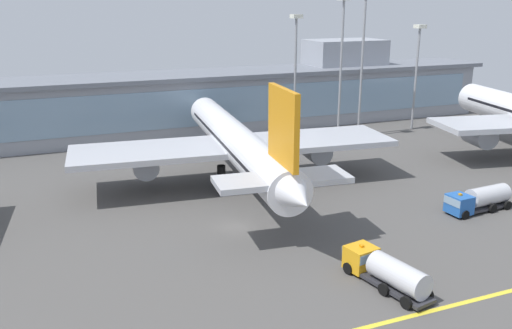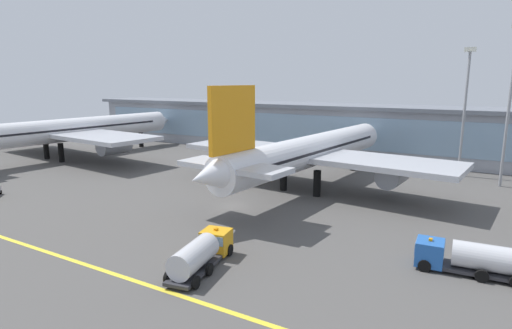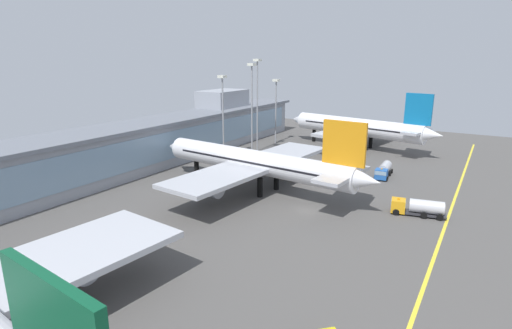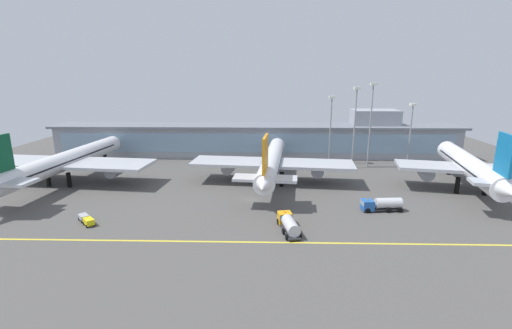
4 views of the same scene
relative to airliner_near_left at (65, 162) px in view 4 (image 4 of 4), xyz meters
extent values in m
plane|color=#514F4C|center=(50.70, -12.00, -6.01)|extent=(197.95, 197.95, 0.00)
cube|color=yellow|center=(50.70, -34.00, -6.00)|extent=(158.36, 0.50, 0.01)
cube|color=#9399A3|center=(50.70, 34.72, -0.73)|extent=(141.39, 12.00, 10.55)
cube|color=#84A3BC|center=(50.70, 28.67, -0.21)|extent=(135.74, 0.20, 6.75)
cube|color=slate|center=(50.70, 34.72, 4.94)|extent=(144.39, 14.00, 0.80)
cube|color=#9399A3|center=(93.12, 36.72, 7.54)|extent=(16.00, 10.00, 6.00)
cylinder|color=black|center=(-3.29, -3.11, -4.04)|extent=(1.10, 1.10, 3.94)
cylinder|color=black|center=(2.60, -3.70, -4.04)|extent=(1.10, 1.10, 3.94)
cylinder|color=black|center=(1.95, 19.46, -4.04)|extent=(1.10, 1.10, 3.94)
cylinder|color=silver|center=(0.06, 0.57, 0.15)|extent=(9.90, 50.21, 4.93)
cone|color=silver|center=(2.70, 26.90, 0.15)|extent=(5.10, 4.88, 4.68)
cube|color=#84A3BC|center=(2.35, 23.44, 1.02)|extent=(4.02, 3.80, 1.48)
cube|color=black|center=(0.06, 0.57, 0.52)|extent=(9.15, 42.26, 0.39)
cube|color=#B7BAC1|center=(0.06, 0.57, -0.46)|extent=(47.54, 16.59, 0.79)
cylinder|color=#999EA8|center=(-12.74, 3.66, -2.41)|extent=(4.08, 6.81, 3.45)
cylinder|color=#999EA8|center=(13.21, 1.05, -2.41)|extent=(4.08, 6.81, 3.45)
cylinder|color=black|center=(52.68, -0.91, -4.08)|extent=(1.10, 1.10, 3.85)
cylinder|color=black|center=(58.43, -1.47, -4.08)|extent=(1.10, 1.10, 3.85)
cylinder|color=black|center=(57.50, 18.89, -4.08)|extent=(1.10, 1.10, 3.85)
cylinder|color=silver|center=(55.89, 2.30, 0.01)|extent=(9.03, 44.12, 4.81)
cone|color=silver|center=(58.15, 25.56, 0.01)|extent=(4.97, 4.75, 4.57)
cone|color=silver|center=(53.61, -21.20, 0.37)|extent=(4.58, 5.66, 4.09)
cube|color=#84A3BC|center=(57.84, 22.38, 0.85)|extent=(3.92, 3.70, 1.44)
cube|color=black|center=(55.89, 2.30, 0.37)|extent=(8.40, 37.14, 0.38)
cube|color=#B7BAC1|center=(55.89, 2.30, -0.60)|extent=(44.56, 14.71, 0.77)
cylinder|color=#999EA8|center=(43.85, 5.05, -2.50)|extent=(3.90, 6.00, 3.37)
cylinder|color=#999EA8|center=(68.24, 2.69, -2.50)|extent=(3.90, 6.00, 3.37)
cube|color=orange|center=(54.03, -16.91, 6.26)|extent=(1.34, 7.91, 7.70)
cube|color=#B7BAC1|center=(54.03, -16.91, 0.73)|extent=(14.40, 6.16, 0.62)
cylinder|color=black|center=(101.79, -6.08, -3.93)|extent=(1.10, 1.10, 4.16)
cylinder|color=black|center=(107.91, -7.30, -3.93)|extent=(1.10, 1.10, 4.16)
cylinder|color=black|center=(108.45, 11.40, -3.93)|extent=(1.10, 1.10, 4.16)
cylinder|color=white|center=(105.48, -3.54, 0.49)|extent=(12.92, 40.34, 5.20)
cone|color=white|center=(109.69, 17.65, 0.49)|extent=(5.76, 5.56, 4.94)
cone|color=white|center=(101.21, -24.99, 0.88)|extent=(5.45, 6.47, 4.42)
cube|color=#84A3BC|center=(109.07, 14.55, 1.40)|extent=(4.54, 4.33, 1.56)
cube|color=black|center=(105.48, -3.54, 0.88)|extent=(11.72, 34.06, 0.42)
cube|color=#B7BAC1|center=(105.48, -3.54, -0.16)|extent=(35.58, 16.14, 0.83)
cylinder|color=#999EA8|center=(96.32, -0.25, -2.21)|extent=(4.59, 5.82, 3.64)
cylinder|color=#999EA8|center=(115.19, -4.00, -2.21)|extent=(4.59, 5.82, 3.64)
cube|color=#0F6BA8|center=(102.04, -20.84, 7.26)|extent=(2.02, 7.20, 8.32)
cube|color=#B7BAC1|center=(102.04, -20.84, 1.27)|extent=(11.65, 6.47, 0.67)
cylinder|color=black|center=(76.06, -19.81, -5.46)|extent=(1.12, 0.37, 1.10)
cylinder|color=black|center=(75.88, -17.22, -5.46)|extent=(1.12, 0.37, 1.10)
cylinder|color=black|center=(80.55, -19.51, -5.46)|extent=(1.12, 0.37, 1.10)
cylinder|color=black|center=(80.37, -16.91, -5.46)|extent=(1.12, 0.37, 1.10)
cylinder|color=black|center=(83.06, -19.33, -5.46)|extent=(1.12, 0.37, 1.10)
cylinder|color=black|center=(82.88, -16.74, -5.46)|extent=(1.12, 0.37, 1.10)
cube|color=#2D2D33|center=(80.28, -18.22, -5.56)|extent=(7.70, 2.85, 0.30)
cube|color=#235BB2|center=(76.24, -18.50, -4.61)|extent=(2.51, 2.75, 2.20)
cube|color=#84A3BC|center=(76.24, -18.50, -4.12)|extent=(2.60, 2.66, 0.88)
cylinder|color=silver|center=(80.82, -18.18, -4.26)|extent=(5.72, 2.68, 2.30)
cube|color=orange|center=(76.24, -18.50, -3.39)|extent=(0.30, 0.40, 0.20)
cylinder|color=black|center=(20.57, -27.74, -5.71)|extent=(0.56, 0.57, 0.60)
cylinder|color=black|center=(19.49, -28.77, -5.71)|extent=(0.56, 0.57, 0.60)
cylinder|color=black|center=(19.32, -26.42, -5.71)|extent=(0.56, 0.57, 0.60)
cylinder|color=black|center=(18.23, -27.45, -5.71)|extent=(0.56, 0.57, 0.60)
cube|color=yellow|center=(19.40, -27.60, -5.16)|extent=(2.88, 2.92, 1.10)
cylinder|color=black|center=(18.39, -25.44, -5.71)|extent=(0.54, 0.56, 0.60)
cylinder|color=black|center=(17.30, -26.47, -5.71)|extent=(0.54, 0.56, 0.60)
cylinder|color=black|center=(17.23, -24.22, -5.71)|extent=(0.54, 0.56, 0.60)
cylinder|color=black|center=(16.15, -25.26, -5.71)|extent=(0.54, 0.56, 0.60)
cube|color=#A8A8B2|center=(17.27, -25.35, -5.21)|extent=(2.74, 2.77, 1.00)
cube|color=#2D2D33|center=(18.30, -26.44, -5.56)|extent=(0.49, 0.50, 0.08)
cylinder|color=black|center=(56.63, -26.02, -5.46)|extent=(0.50, 1.14, 1.10)
cylinder|color=black|center=(59.19, -25.54, -5.46)|extent=(0.50, 1.14, 1.10)
cylinder|color=black|center=(57.46, -30.45, -5.46)|extent=(0.50, 1.14, 1.10)
cylinder|color=black|center=(60.02, -29.97, -5.46)|extent=(0.50, 1.14, 1.10)
cylinder|color=black|center=(57.93, -32.92, -5.46)|extent=(0.50, 1.14, 1.10)
cylinder|color=black|center=(60.49, -32.44, -5.46)|extent=(0.50, 1.14, 1.10)
cube|color=#2D2D33|center=(58.71, -30.03, -5.56)|extent=(3.70, 7.86, 0.30)
cube|color=orange|center=(57.96, -26.05, -4.61)|extent=(2.99, 2.78, 2.20)
cube|color=#84A3BC|center=(57.96, -26.05, -4.12)|extent=(2.90, 2.85, 0.88)
cylinder|color=silver|center=(58.81, -30.56, -4.26)|extent=(3.29, 5.91, 2.30)
cube|color=orange|center=(57.96, -26.05, -3.39)|extent=(0.30, 0.40, 0.20)
cylinder|color=gray|center=(86.84, 20.10, 6.77)|extent=(0.44, 0.44, 25.55)
cube|color=silver|center=(86.84, 20.10, 19.89)|extent=(1.80, 1.80, 0.70)
cylinder|color=gray|center=(99.84, 21.05, 3.70)|extent=(0.44, 0.44, 19.42)
cube|color=silver|center=(99.84, 21.05, 13.76)|extent=(1.80, 1.80, 0.70)
cylinder|color=gray|center=(75.16, 23.80, 4.70)|extent=(0.44, 0.44, 21.42)
cube|color=silver|center=(75.16, 23.80, 15.76)|extent=(1.80, 1.80, 0.70)
cylinder|color=gray|center=(81.61, 18.70, 6.22)|extent=(0.44, 0.44, 24.45)
cube|color=silver|center=(81.61, 18.70, 18.79)|extent=(1.80, 1.80, 0.70)
camera|label=1|loc=(32.12, -64.19, 18.08)|focal=37.59mm
camera|label=2|loc=(80.49, -57.07, 10.64)|focal=29.31mm
camera|label=3|loc=(-11.55, -38.62, 20.49)|focal=28.06mm
camera|label=4|loc=(54.00, -91.64, 22.95)|focal=24.97mm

